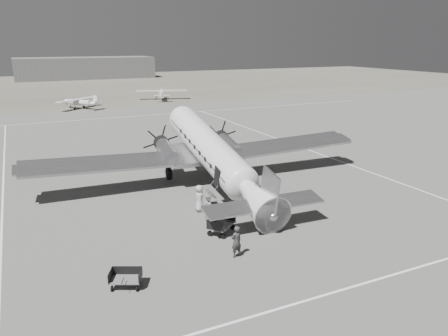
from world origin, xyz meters
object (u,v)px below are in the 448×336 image
(hangar_main, at_px, (85,68))
(ground_crew, at_px, (236,242))
(dc3_airliner, at_px, (213,155))
(light_plane_right, at_px, (162,94))
(passenger, at_px, (199,198))
(baggage_cart_far, at_px, (126,279))
(baggage_cart_near, at_px, (221,225))
(ramp_agent, at_px, (209,207))
(light_plane_left, at_px, (80,103))

(hangar_main, xyz_separation_m, ground_crew, (-11.28, -128.83, -2.40))
(dc3_airliner, distance_m, light_plane_right, 56.93)
(dc3_airliner, relative_size, passenger, 15.37)
(hangar_main, bearing_deg, baggage_cart_far, -97.70)
(baggage_cart_near, distance_m, passenger, 3.94)
(light_plane_right, relative_size, ground_crew, 5.76)
(dc3_airliner, height_order, ramp_agent, dc3_airliner)
(hangar_main, relative_size, dc3_airliner, 1.45)
(baggage_cart_near, bearing_deg, hangar_main, 46.31)
(ramp_agent, relative_size, passenger, 0.96)
(light_plane_left, xyz_separation_m, ramp_agent, (0.57, -55.44, -0.07))
(hangar_main, xyz_separation_m, light_plane_right, (5.64, -62.26, -2.22))
(ramp_agent, bearing_deg, baggage_cart_far, 139.87)
(light_plane_left, relative_size, ramp_agent, 5.19)
(baggage_cart_near, height_order, baggage_cart_far, baggage_cart_near)
(light_plane_left, bearing_deg, hangar_main, 41.10)
(ramp_agent, bearing_deg, passenger, 7.30)
(dc3_airliner, bearing_deg, ramp_agent, -114.39)
(dc3_airliner, bearing_deg, passenger, -122.65)
(dc3_airliner, xyz_separation_m, baggage_cart_near, (-3.06, -8.07, -2.23))
(ramp_agent, bearing_deg, baggage_cart_near, -172.70)
(baggage_cart_near, distance_m, ground_crew, 3.24)
(hangar_main, distance_m, ground_crew, 129.35)
(light_plane_right, height_order, ground_crew, light_plane_right)
(dc3_airliner, relative_size, ground_crew, 16.12)
(light_plane_left, height_order, baggage_cart_far, light_plane_left)
(ground_crew, bearing_deg, passenger, -105.77)
(light_plane_right, bearing_deg, baggage_cart_far, -91.60)
(dc3_airliner, bearing_deg, light_plane_right, 78.81)
(passenger, bearing_deg, ground_crew, -170.94)
(baggage_cart_far, distance_m, ramp_agent, 9.02)
(baggage_cart_near, bearing_deg, light_plane_right, 36.73)
(baggage_cart_near, bearing_deg, dc3_airliner, 30.41)
(dc3_airliner, bearing_deg, light_plane_left, 96.39)
(hangar_main, xyz_separation_m, passenger, (-10.54, -121.75, -2.35))
(light_plane_right, height_order, passenger, light_plane_right)
(light_plane_left, bearing_deg, passenger, -128.89)
(dc3_airliner, distance_m, ramp_agent, 6.88)
(dc3_airliner, relative_size, baggage_cart_far, 18.61)
(hangar_main, distance_m, dc3_airliner, 117.84)
(light_plane_left, relative_size, passenger, 4.99)
(light_plane_right, bearing_deg, light_plane_left, -143.53)
(hangar_main, relative_size, baggage_cart_near, 21.88)
(light_plane_left, height_order, ramp_agent, light_plane_left)
(ramp_agent, bearing_deg, light_plane_left, 10.18)
(baggage_cart_far, distance_m, passenger, 10.29)
(dc3_airliner, xyz_separation_m, light_plane_left, (-3.54, 49.52, -1.79))
(hangar_main, height_order, ground_crew, hangar_main)
(dc3_airliner, relative_size, light_plane_right, 2.80)
(ground_crew, height_order, ramp_agent, ramp_agent)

